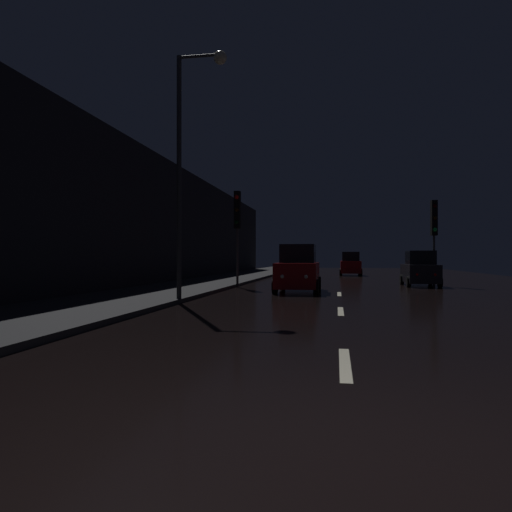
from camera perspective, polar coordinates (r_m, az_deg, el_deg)
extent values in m
cube|color=black|center=(28.51, 9.73, -3.23)|extent=(27.13, 84.00, 0.02)
cube|color=#28282B|center=(29.41, -4.80, -2.98)|extent=(4.40, 84.00, 0.15)
cube|color=black|center=(26.92, -12.04, 4.18)|extent=(0.80, 63.00, 7.11)
cube|color=beige|center=(7.13, 10.48, -12.42)|extent=(0.16, 2.20, 0.01)
cube|color=beige|center=(13.80, 9.99, -6.46)|extent=(0.16, 2.20, 0.01)
cube|color=beige|center=(20.19, 9.83, -4.46)|extent=(0.16, 2.20, 0.01)
cylinder|color=#38383A|center=(27.57, 20.33, -0.51)|extent=(0.12, 0.12, 2.69)
cube|color=black|center=(27.65, 20.32, 4.25)|extent=(0.34, 0.37, 1.90)
sphere|color=black|center=(27.53, 20.42, 5.59)|extent=(0.22, 0.22, 0.22)
sphere|color=black|center=(27.48, 20.43, 4.28)|extent=(0.22, 0.22, 0.22)
sphere|color=#19D84C|center=(27.44, 20.43, 2.96)|extent=(0.22, 0.22, 0.22)
cylinder|color=#38383A|center=(24.39, -2.22, -0.24)|extent=(0.12, 0.12, 2.98)
cube|color=black|center=(24.51, -2.22, 5.47)|extent=(0.31, 0.34, 1.90)
sphere|color=red|center=(24.41, -2.31, 6.99)|extent=(0.22, 0.22, 0.22)
sphere|color=black|center=(24.34, -2.31, 5.51)|extent=(0.22, 0.22, 0.22)
sphere|color=black|center=(24.28, -2.31, 4.02)|extent=(0.22, 0.22, 0.22)
cylinder|color=#2D2D30|center=(16.35, -9.09, 8.93)|extent=(0.16, 0.16, 8.21)
cylinder|color=#2D2D30|center=(17.27, -6.70, 22.45)|extent=(1.40, 0.10, 0.10)
sphere|color=beige|center=(17.06, -4.26, 22.37)|extent=(0.44, 0.44, 0.44)
cube|color=maroon|center=(21.38, 5.00, -2.23)|extent=(1.74, 4.06, 1.06)
cube|color=black|center=(21.51, 5.03, 0.28)|extent=(1.48, 2.03, 0.81)
cylinder|color=black|center=(19.94, 7.12, -3.64)|extent=(0.21, 0.62, 0.62)
cylinder|color=black|center=(20.08, 2.25, -3.62)|extent=(0.21, 0.62, 0.62)
cylinder|color=black|center=(22.77, 7.42, -3.21)|extent=(0.21, 0.62, 0.62)
cylinder|color=black|center=(22.89, 3.15, -3.19)|extent=(0.21, 0.62, 0.62)
sphere|color=white|center=(19.37, 5.95, -2.45)|extent=(0.17, 0.17, 0.17)
sphere|color=white|center=(19.45, 3.13, -2.44)|extent=(0.17, 0.17, 0.17)
sphere|color=red|center=(23.33, 6.55, -2.06)|extent=(0.17, 0.17, 0.17)
sphere|color=red|center=(23.40, 4.21, -2.05)|extent=(0.17, 0.17, 0.17)
cube|color=black|center=(27.03, 18.83, -1.96)|extent=(1.56, 3.63, 0.95)
cube|color=black|center=(26.89, 18.87, -0.18)|extent=(1.32, 1.82, 0.73)
cylinder|color=black|center=(28.19, 16.88, -2.68)|extent=(0.19, 0.55, 0.55)
cylinder|color=black|center=(28.43, 19.93, -2.66)|extent=(0.19, 0.55, 0.55)
cylinder|color=black|center=(25.67, 17.61, -2.93)|extent=(0.19, 0.55, 0.55)
cylinder|color=black|center=(25.93, 20.95, -2.90)|extent=(0.19, 0.55, 0.55)
sphere|color=slate|center=(28.72, 17.41, -1.85)|extent=(0.16, 0.16, 0.16)
sphere|color=slate|center=(28.85, 19.09, -1.84)|extent=(0.16, 0.16, 0.16)
sphere|color=red|center=(25.21, 18.53, -2.09)|extent=(0.16, 0.16, 0.16)
sphere|color=red|center=(25.35, 20.44, -2.07)|extent=(0.16, 0.16, 0.16)
cube|color=maroon|center=(41.36, 11.12, -1.28)|extent=(1.65, 3.84, 1.01)
cube|color=black|center=(41.21, 11.12, -0.05)|extent=(1.40, 1.92, 0.77)
cylinder|color=black|center=(42.70, 9.98, -1.80)|extent=(0.20, 0.59, 0.59)
cylinder|color=black|center=(42.74, 12.15, -1.80)|extent=(0.20, 0.59, 0.59)
cylinder|color=black|center=(40.01, 10.02, -1.92)|extent=(0.20, 0.59, 0.59)
cylinder|color=black|center=(40.06, 12.33, -1.91)|extent=(0.20, 0.59, 0.59)
sphere|color=slate|center=(43.23, 10.45, -1.23)|extent=(0.16, 0.16, 0.16)
sphere|color=slate|center=(43.26, 11.65, -1.23)|extent=(0.16, 0.16, 0.16)
sphere|color=red|center=(39.47, 10.54, -1.34)|extent=(0.16, 0.16, 0.16)
sphere|color=red|center=(39.49, 11.85, -1.33)|extent=(0.16, 0.16, 0.16)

